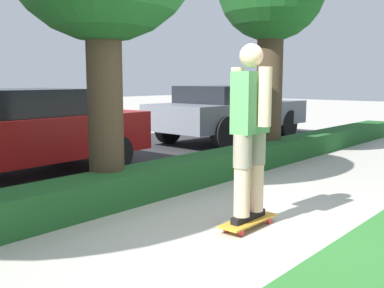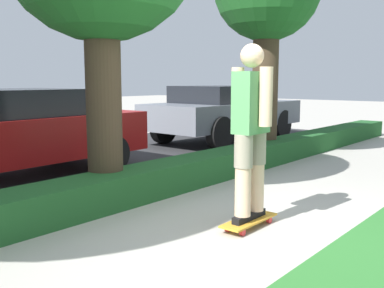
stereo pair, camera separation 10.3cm
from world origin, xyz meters
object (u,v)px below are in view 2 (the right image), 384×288
at_px(skateboard, 249,221).
at_px(skater_person, 251,128).
at_px(parked_car_middle, 12,131).
at_px(parked_car_rear, 224,111).

distance_m(skateboard, skater_person, 0.98).
bearing_deg(parked_car_middle, parked_car_rear, -0.86).
distance_m(skateboard, parked_car_rear, 6.88).
distance_m(parked_car_middle, parked_car_rear, 5.71).
height_order(skater_person, parked_car_middle, skater_person).
bearing_deg(skater_person, skateboard, 0.00).
height_order(skateboard, parked_car_middle, parked_car_middle).
xyz_separation_m(skateboard, parked_car_middle, (-0.32, 4.19, 0.67)).
xyz_separation_m(skateboard, skater_person, (0.00, 0.00, 0.98)).
bearing_deg(skateboard, parked_car_rear, 37.88).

